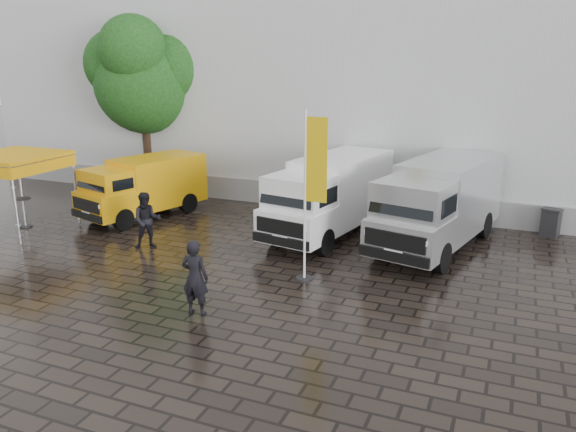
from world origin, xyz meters
name	(u,v)px	position (x,y,z in m)	size (l,w,h in m)	color
ground	(303,284)	(0.00, 0.00, 0.00)	(120.00, 120.00, 0.00)	black
exhibition_hall	(457,61)	(2.00, 16.00, 6.00)	(44.00, 16.00, 12.00)	silver
hall_plinth	(422,207)	(2.00, 7.95, 0.50)	(44.00, 0.15, 1.00)	gray
van_yellow	(143,188)	(-8.38, 4.09, 1.17)	(1.95, 5.07, 2.34)	#E69E0C
van_white	(330,197)	(-0.79, 4.70, 1.37)	(2.11, 6.34, 2.75)	white
van_silver	(439,206)	(3.01, 4.70, 1.44)	(2.22, 6.67, 2.89)	#B6B8BB
canopy_tent	(12,159)	(-11.71, 0.99, 2.62)	(3.03, 3.03, 2.81)	silver
flagpole	(311,188)	(0.08, 0.37, 2.70)	(0.88, 0.50, 4.86)	black
tree	(145,76)	(-11.05, 8.33, 5.34)	(4.63, 4.63, 8.32)	black
cocktail_table	(24,213)	(-11.70, 1.19, 0.56)	(0.60, 0.60, 1.11)	black
wheelie_bin	(551,222)	(6.61, 7.51, 0.51)	(0.61, 0.61, 1.02)	black
person_front	(195,277)	(-1.78, -2.81, 0.97)	(0.71, 0.47, 1.95)	black
person_tent	(147,220)	(-5.95, 0.98, 0.95)	(0.93, 0.72, 1.91)	black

